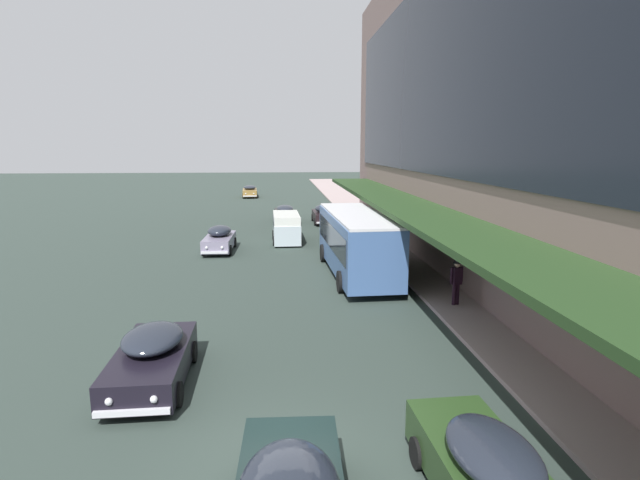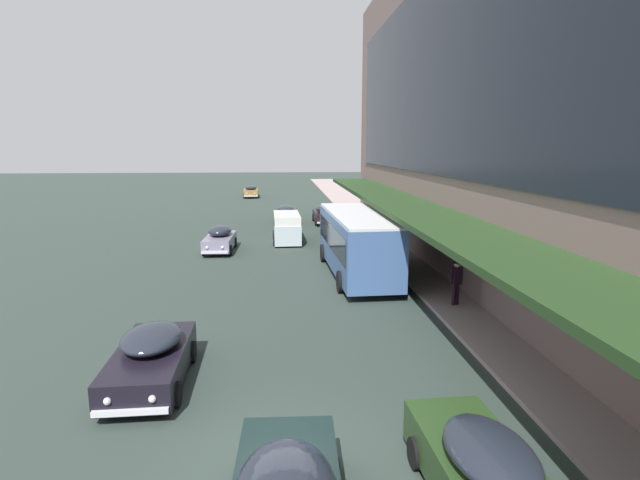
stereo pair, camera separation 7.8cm
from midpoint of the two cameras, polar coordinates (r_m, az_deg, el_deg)
ground at (r=11.32m, az=-3.98°, el=-24.20°), size 240.00×240.00×0.00m
transit_bus_kerbside_front at (r=25.21m, az=4.27°, el=-0.01°), size 3.10×9.65×3.17m
sedan_lead_mid at (r=14.86m, az=-18.58°, el=-12.54°), size 2.06×4.57×1.52m
sedan_oncoming_rear at (r=42.73m, az=0.56°, el=2.97°), size 1.90×4.53×1.60m
sedan_trailing_mid at (r=31.85m, az=-11.31°, el=0.13°), size 1.86×4.38×1.59m
sedan_oncoming_front at (r=43.64m, az=-3.89°, el=3.05°), size 1.93×5.08×1.47m
sedan_far_back at (r=10.16m, az=18.49°, el=-23.95°), size 1.92×4.59×1.58m
sedan_trailing_near at (r=65.81m, az=-7.87°, el=5.54°), size 2.09×5.00×1.51m
vw_van at (r=34.33m, az=-3.76°, el=1.60°), size 1.99×4.59×1.96m
pedestrian_at_kerb at (r=20.87m, az=15.40°, el=-4.43°), size 0.59×0.36×1.86m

